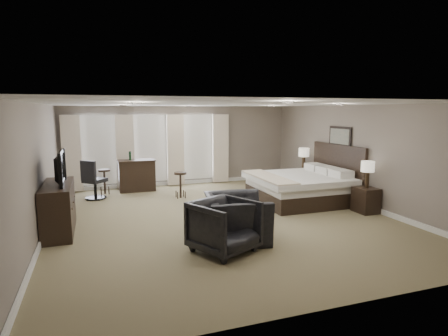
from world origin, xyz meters
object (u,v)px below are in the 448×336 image
object	(u,v)px
armchair_far	(224,224)
bar_counter	(137,175)
nightstand_near	(366,200)
lamp_near	(367,175)
tv	(57,180)
bar_stool_left	(105,182)
armchair_near	(236,210)
desk_chair	(95,179)
bar_stool_right	(180,185)
dresser	(59,208)
nightstand_far	(303,179)
bed	(303,174)
lamp_far	(304,159)

from	to	relation	value
armchair_far	bar_counter	distance (m)	5.72
nightstand_near	armchair_far	xyz separation A→B (m)	(-4.10, -1.29, 0.20)
lamp_near	armchair_far	size ratio (longest dim) A/B	0.64
tv	bar_stool_left	distance (m)	3.62
armchair_near	desk_chair	size ratio (longest dim) A/B	1.16
bar_counter	tv	bearing A→B (deg)	-118.79
bar_stool_right	tv	bearing A→B (deg)	-144.10
dresser	desk_chair	size ratio (longest dim) A/B	1.55
nightstand_far	armchair_far	size ratio (longest dim) A/B	0.62
desk_chair	armchair_far	bearing A→B (deg)	155.33
bed	tv	bearing A→B (deg)	-174.06
nightstand_far	lamp_far	xyz separation A→B (m)	(0.00, 0.00, 0.65)
lamp_near	bar_counter	xyz separation A→B (m)	(-4.98, 4.36, -0.45)
bed	bar_counter	size ratio (longest dim) A/B	2.15
tv	dresser	bearing A→B (deg)	-180.00
bar_stool_left	nightstand_far	bearing A→B (deg)	-12.67
dresser	armchair_near	xyz separation A→B (m)	(3.26, -1.57, 0.07)
nightstand_far	dresser	distance (m)	7.23
nightstand_near	bar_counter	bearing A→B (deg)	138.82
bed	armchair_near	size ratio (longest dim) A/B	1.85
bar_counter	nightstand_near	bearing A→B (deg)	-41.18
armchair_far	tv	bearing A→B (deg)	116.55
lamp_near	bar_stool_left	distance (m)	7.31
bar_stool_left	lamp_far	bearing A→B (deg)	-12.67
desk_chair	bed	bearing A→B (deg)	-160.20
tv	bar_stool_left	xyz separation A→B (m)	(0.99, 3.41, -0.71)
tv	desk_chair	world-z (taller)	tv
nightstand_far	armchair_far	bearing A→B (deg)	-134.37
bed	armchair_near	bearing A→B (deg)	-141.62
nightstand_near	dresser	xyz separation A→B (m)	(-6.92, 0.82, 0.20)
nightstand_far	lamp_far	bearing A→B (deg)	0.00
bed	bar_stool_left	bearing A→B (deg)	151.10
tv	desk_chair	xyz separation A→B (m)	(0.72, 2.83, -0.52)
bed	lamp_near	xyz separation A→B (m)	(0.89, -1.45, 0.17)
bed	dresser	xyz separation A→B (m)	(-6.03, -0.63, -0.26)
lamp_far	armchair_far	size ratio (longest dim) A/B	0.67
dresser	armchair_near	size ratio (longest dim) A/B	1.33
lamp_far	dresser	bearing A→B (deg)	-163.29
bed	armchair_far	bearing A→B (deg)	-139.50
tv	bar_stool_left	world-z (taller)	tv
lamp_near	dresser	xyz separation A→B (m)	(-6.92, 0.82, -0.43)
nightstand_far	armchair_far	distance (m)	5.87
bed	bar_stool_left	xyz separation A→B (m)	(-5.04, 2.78, -0.40)
dresser	bar_counter	xyz separation A→B (m)	(1.94, 3.53, -0.01)
bed	lamp_near	size ratio (longest dim) A/B	3.70
nightstand_far	desk_chair	world-z (taller)	desk_chair
dresser	desk_chair	xyz separation A→B (m)	(0.72, 2.83, 0.06)
lamp_far	armchair_far	world-z (taller)	lamp_far
nightstand_near	tv	distance (m)	7.01
lamp_near	tv	bearing A→B (deg)	173.22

